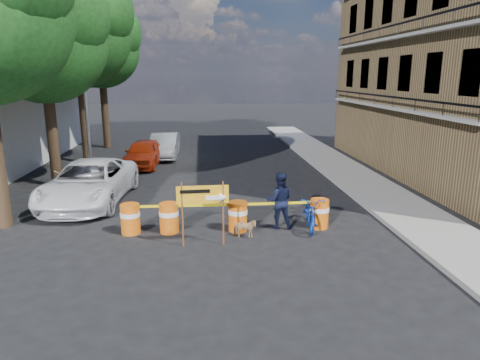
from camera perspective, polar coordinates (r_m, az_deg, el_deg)
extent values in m
plane|color=black|center=(12.07, -1.64, -8.47)|extent=(120.00, 120.00, 0.00)
cube|color=gray|center=(19.01, 16.20, -0.44)|extent=(2.40, 40.00, 0.15)
cylinder|color=#332316|center=(19.29, -23.79, 6.12)|extent=(0.44, 0.44, 4.76)
sphere|color=#194012|center=(19.21, -24.86, 16.70)|extent=(5.00, 5.00, 5.00)
sphere|color=#194012|center=(18.55, -22.97, 19.67)|extent=(3.75, 3.75, 3.75)
sphere|color=#194012|center=(20.01, -26.14, 14.45)|extent=(3.50, 3.50, 3.50)
cylinder|color=#332316|center=(24.03, -20.13, 8.42)|extent=(0.44, 0.44, 5.32)
sphere|color=#194012|center=(24.04, -20.95, 17.90)|extent=(5.40, 5.40, 5.40)
sphere|color=#194012|center=(23.40, -19.16, 20.53)|extent=(4.05, 4.05, 4.05)
sphere|color=#194012|center=(24.85, -22.23, 15.87)|extent=(3.78, 3.78, 3.78)
cylinder|color=#332316|center=(28.89, -17.59, 8.99)|extent=(0.44, 0.44, 4.93)
sphere|color=#194012|center=(28.86, -18.14, 16.31)|extent=(4.80, 4.80, 4.80)
sphere|color=#194012|center=(28.28, -16.76, 18.26)|extent=(3.60, 3.60, 3.60)
sphere|color=#194012|center=(29.57, -19.18, 14.79)|extent=(3.36, 3.36, 3.36)
cylinder|color=gray|center=(21.34, -20.02, 11.46)|extent=(0.16, 0.16, 8.00)
cylinder|color=#C9520B|center=(13.07, -14.41, -5.04)|extent=(0.56, 0.56, 0.90)
cylinder|color=white|center=(13.02, -14.45, -4.42)|extent=(0.58, 0.58, 0.14)
cylinder|color=#C9520B|center=(12.92, -9.45, -5.00)|extent=(0.56, 0.56, 0.90)
cylinder|color=white|center=(12.87, -9.48, -4.37)|extent=(0.58, 0.58, 0.14)
cylinder|color=#C9520B|center=(12.89, -0.29, -4.86)|extent=(0.56, 0.56, 0.90)
cylinder|color=white|center=(12.84, -0.29, -4.23)|extent=(0.58, 0.58, 0.14)
cylinder|color=#C9520B|center=(13.35, 10.54, -4.42)|extent=(0.56, 0.56, 0.90)
cylinder|color=white|center=(13.31, 10.56, -3.81)|extent=(0.58, 0.58, 0.14)
cylinder|color=#592D19|center=(11.66, -7.68, -4.67)|extent=(0.05, 0.05, 1.81)
cylinder|color=#592D19|center=(11.70, -2.24, -4.48)|extent=(0.05, 0.05, 1.81)
cube|color=orange|center=(11.50, -5.01, -1.96)|extent=(1.41, 0.09, 0.50)
cube|color=white|center=(11.52, -3.60, -2.38)|extent=(0.40, 0.03, 0.12)
cone|color=white|center=(11.54, -2.25, -2.33)|extent=(0.23, 0.27, 0.26)
cube|color=black|center=(11.45, -6.02, -1.54)|extent=(0.80, 0.04, 0.10)
imported|color=black|center=(13.06, 5.27, -2.72)|extent=(0.92, 0.76, 1.74)
imported|color=#1338A0|center=(13.12, 9.44, -2.15)|extent=(0.85, 1.15, 2.02)
imported|color=tan|center=(12.39, 0.66, -6.45)|extent=(0.73, 0.46, 0.57)
imported|color=white|center=(16.53, -19.47, -0.31)|extent=(2.96, 5.70, 1.53)
imported|color=#A92A0E|center=(22.45, -12.71, 3.51)|extent=(1.97, 4.18, 1.38)
imported|color=silver|center=(24.71, -10.05, 4.55)|extent=(1.52, 4.18, 1.37)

